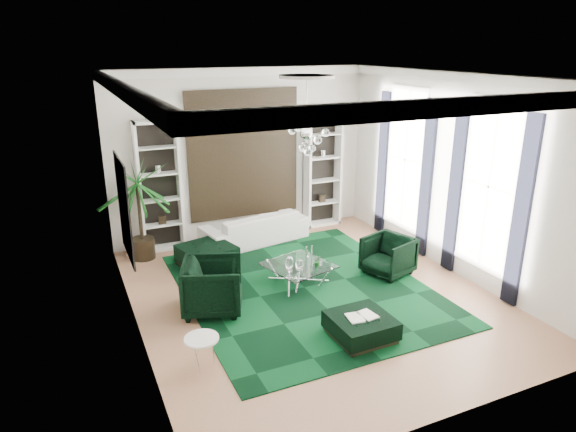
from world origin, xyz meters
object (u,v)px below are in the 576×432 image
sofa (255,227)px  side_table (202,353)px  ottoman_side (207,256)px  ottoman_front (361,327)px  armchair_right (388,256)px  coffee_table (299,274)px  armchair_left (213,286)px  palm (138,198)px

sofa → side_table: bearing=50.3°
sofa → ottoman_side: sofa is taller
ottoman_side → ottoman_front: ottoman_side is taller
side_table → armchair_right: bearing=20.1°
coffee_table → ottoman_side: bearing=133.0°
armchair_left → palm: 2.97m
armchair_right → armchair_left: bearing=-107.5°
armchair_right → side_table: 4.37m
ottoman_side → armchair_left: bearing=-102.5°
coffee_table → ottoman_front: (0.05, -2.10, -0.01)m
armchair_right → side_table: (-4.10, -1.50, -0.15)m
coffee_table → armchair_right: bearing=-11.3°
ottoman_side → palm: (-1.10, 0.95, 1.10)m
sofa → armchair_right: size_ratio=2.85×
ottoman_front → side_table: 2.41m
coffee_table → ottoman_front: size_ratio=1.22×
sofa → coffee_table: (0.00, -2.30, -0.16)m
coffee_table → sofa: bearing=90.0°
armchair_left → ottoman_side: (0.40, 1.80, -0.23)m
armchair_right → side_table: bearing=-87.4°
sofa → coffee_table: sofa is taller
armchair_right → palm: 5.11m
armchair_left → coffee_table: size_ratio=0.90×
sofa → ottoman_front: (0.05, -4.40, -0.17)m
coffee_table → palm: bearing=135.6°
ottoman_side → ottoman_front: size_ratio=1.09×
armchair_right → ottoman_side: bearing=-137.6°
coffee_table → armchair_left: bearing=-168.7°
ottoman_side → ottoman_front: 3.82m
armchair_right → coffee_table: size_ratio=0.77×
coffee_table → palm: 3.61m
armchair_right → side_table: size_ratio=1.75×
coffee_table → side_table: 2.99m
ottoman_front → armchair_right: bearing=45.8°
armchair_right → coffee_table: (-1.75, 0.35, -0.19)m
armchair_right → palm: (-4.20, 2.75, 0.93)m
armchair_right → coffee_table: bearing=-118.8°
armchair_right → ottoman_front: (-1.70, -1.75, -0.20)m
armchair_left → palm: (-0.70, 2.75, 0.87)m
armchair_right → ottoman_side: size_ratio=0.86×
armchair_right → sofa: bearing=-164.0°
ottoman_side → coffee_table: bearing=-47.0°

